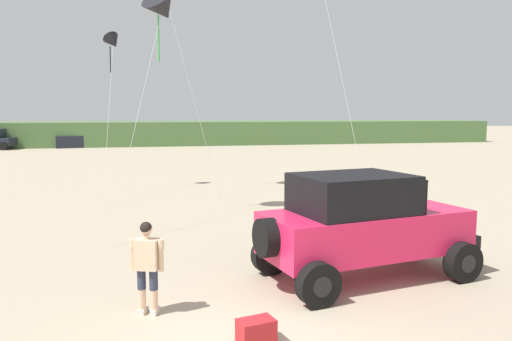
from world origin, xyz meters
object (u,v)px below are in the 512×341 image
kite_green_box (113,43)px  cooler_box (256,331)px  kite_black_sled (163,8)px  distant_sedan (78,142)px  jeep (363,223)px  person_watching (147,263)px

kite_green_box → cooler_box: bearing=-80.2°
cooler_box → kite_black_sled: bearing=81.8°
cooler_box → kite_black_sled: kite_black_sled is taller
cooler_box → kite_green_box: 17.89m
kite_green_box → distant_sedan: bearing=100.2°
cooler_box → distant_sedan: bearing=86.8°
distant_sedan → jeep: bearing=-87.3°
cooler_box → kite_black_sled: size_ratio=0.07×
distant_sedan → kite_green_box: size_ratio=0.59×
jeep → kite_black_sled: 10.38m
cooler_box → kite_green_box: kite_green_box is taller
jeep → person_watching: (-4.50, -1.00, -0.26)m
person_watching → kite_black_sled: kite_black_sled is taller
cooler_box → distant_sedan: 47.23m
person_watching → cooler_box: bearing=-42.9°
jeep → cooler_box: bearing=-139.1°
kite_green_box → kite_black_sled: kite_black_sled is taller
jeep → distant_sedan: 45.39m
distant_sedan → kite_black_sled: (7.33, -36.27, 6.39)m
kite_green_box → person_watching: bearing=-85.3°
kite_green_box → kite_black_sled: 6.51m
distant_sedan → kite_black_sled: kite_black_sled is taller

